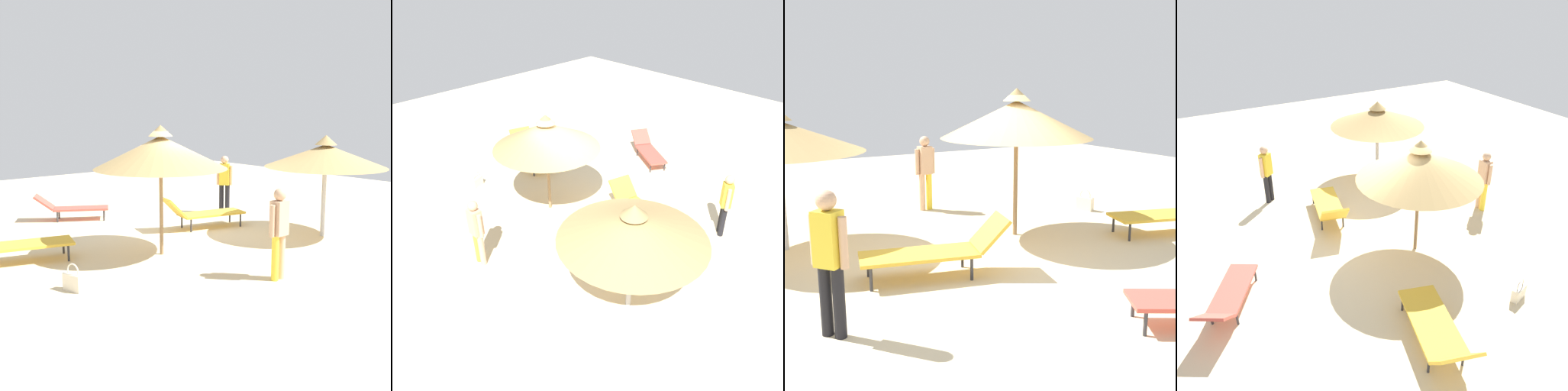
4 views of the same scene
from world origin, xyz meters
TOP-DOWN VIEW (x-y plane):
  - ground at (0.00, 0.00)m, footprint 24.00×24.00m
  - parasol_umbrella_center at (0.67, -0.97)m, footprint 2.67×2.67m
  - parasol_umbrella_far_right at (1.86, 2.79)m, footprint 2.76×2.76m
  - lounge_chair_back at (-0.52, 1.13)m, footprint 1.11×2.17m
  - lounge_chair_near_right at (-3.45, -0.91)m, footprint 1.45×1.91m
  - lounge_chair_edge at (-0.66, -3.47)m, footprint 1.24×2.16m
  - person_standing_front at (3.21, -0.34)m, footprint 0.23×0.46m
  - person_standing_far_left at (-1.53, 2.85)m, footprint 0.38×0.34m
  - handbag at (1.43, -3.33)m, footprint 0.39×0.24m

SIDE VIEW (x-z plane):
  - ground at x=0.00m, z-range -0.10..0.00m
  - handbag at x=1.43m, z-range -0.07..0.40m
  - lounge_chair_near_right at x=-3.45m, z-range 0.01..0.70m
  - lounge_chair_edge at x=-0.66m, z-range -0.01..0.81m
  - lounge_chair_back at x=-0.52m, z-range -0.01..0.82m
  - person_standing_front at x=3.21m, z-range 0.11..1.72m
  - person_standing_far_left at x=-1.53m, z-range 0.11..1.72m
  - parasol_umbrella_far_right at x=1.86m, z-range 0.70..3.04m
  - parasol_umbrella_center at x=0.67m, z-range 0.78..3.39m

